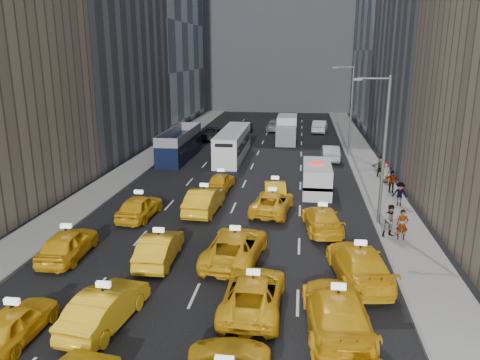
% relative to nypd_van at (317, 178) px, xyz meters
% --- Properties ---
extents(ground, '(160.00, 160.00, 0.00)m').
position_rel_nypd_van_xyz_m(ground, '(-5.70, -18.58, -1.05)').
color(ground, black).
rests_on(ground, ground).
extents(sidewalk_west, '(3.00, 90.00, 0.15)m').
position_rel_nypd_van_xyz_m(sidewalk_west, '(-16.20, 6.42, -0.97)').
color(sidewalk_west, gray).
rests_on(sidewalk_west, ground).
extents(sidewalk_east, '(3.00, 90.00, 0.15)m').
position_rel_nypd_van_xyz_m(sidewalk_east, '(4.80, 6.42, -0.97)').
color(sidewalk_east, gray).
rests_on(sidewalk_east, ground).
extents(curb_west, '(0.15, 90.00, 0.18)m').
position_rel_nypd_van_xyz_m(curb_west, '(-14.75, 6.42, -0.96)').
color(curb_west, slate).
rests_on(curb_west, ground).
extents(curb_east, '(0.15, 90.00, 0.18)m').
position_rel_nypd_van_xyz_m(curb_east, '(3.35, 6.42, -0.96)').
color(curb_east, slate).
rests_on(curb_east, ground).
extents(streetlight_near, '(2.15, 0.22, 9.00)m').
position_rel_nypd_van_xyz_m(streetlight_near, '(3.49, -6.58, 3.87)').
color(streetlight_near, '#595B60').
rests_on(streetlight_near, ground).
extents(streetlight_far, '(2.15, 0.22, 9.00)m').
position_rel_nypd_van_xyz_m(streetlight_far, '(3.49, 13.42, 3.87)').
color(streetlight_far, '#595B60').
rests_on(streetlight_far, ground).
extents(taxi_4, '(1.75, 4.01, 1.34)m').
position_rel_nypd_van_xyz_m(taxi_4, '(-11.47, -20.57, -0.37)').
color(taxi_4, '#F0AD14').
rests_on(taxi_4, ground).
extents(taxi_5, '(2.21, 4.76, 1.51)m').
position_rel_nypd_van_xyz_m(taxi_5, '(-8.57, -19.21, -0.29)').
color(taxi_5, '#F0AD14').
rests_on(taxi_5, ground).
extents(taxi_6, '(2.48, 5.21, 1.44)m').
position_rel_nypd_van_xyz_m(taxi_6, '(-3.03, -17.29, -0.33)').
color(taxi_6, '#F0AD14').
rests_on(taxi_6, ground).
extents(taxi_7, '(2.73, 5.90, 1.67)m').
position_rel_nypd_van_xyz_m(taxi_7, '(0.27, -18.51, -0.21)').
color(taxi_7, '#F0AD14').
rests_on(taxi_7, ground).
extents(taxi_8, '(2.00, 4.56, 1.53)m').
position_rel_nypd_van_xyz_m(taxi_8, '(-12.97, -13.61, -0.28)').
color(taxi_8, '#F0AD14').
rests_on(taxi_8, ground).
extents(taxi_9, '(1.72, 4.54, 1.48)m').
position_rel_nypd_van_xyz_m(taxi_9, '(-8.18, -13.41, -0.31)').
color(taxi_9, '#F0AD14').
rests_on(taxi_9, ground).
extents(taxi_10, '(3.08, 5.82, 1.56)m').
position_rel_nypd_van_xyz_m(taxi_10, '(-4.40, -12.85, -0.27)').
color(taxi_10, '#F0AD14').
rests_on(taxi_10, ground).
extents(taxi_11, '(3.04, 5.88, 1.63)m').
position_rel_nypd_van_xyz_m(taxi_11, '(1.57, -14.11, -0.23)').
color(taxi_11, '#F0AD14').
rests_on(taxi_11, ground).
extents(taxi_12, '(2.04, 4.56, 1.52)m').
position_rel_nypd_van_xyz_m(taxi_12, '(-11.33, -7.37, -0.28)').
color(taxi_12, '#F0AD14').
rests_on(taxi_12, ground).
extents(taxi_13, '(2.01, 5.09, 1.65)m').
position_rel_nypd_van_xyz_m(taxi_13, '(-7.47, -5.70, -0.22)').
color(taxi_13, '#F0AD14').
rests_on(taxi_13, ground).
extents(taxi_14, '(2.93, 5.25, 1.39)m').
position_rel_nypd_van_xyz_m(taxi_14, '(-3.02, -5.19, -0.35)').
color(taxi_14, '#F0AD14').
rests_on(taxi_14, ground).
extents(taxi_15, '(2.58, 5.08, 1.41)m').
position_rel_nypd_van_xyz_m(taxi_15, '(0.12, -8.01, -0.34)').
color(taxi_15, '#F0AD14').
rests_on(taxi_15, ground).
extents(taxi_16, '(1.92, 4.02, 1.32)m').
position_rel_nypd_van_xyz_m(taxi_16, '(-7.28, -0.36, -0.38)').
color(taxi_16, '#F0AD14').
rests_on(taxi_16, ground).
extents(taxi_17, '(1.85, 4.30, 1.38)m').
position_rel_nypd_van_xyz_m(taxi_17, '(-3.02, -2.26, -0.36)').
color(taxi_17, '#F0AD14').
rests_on(taxi_17, ground).
extents(nypd_van, '(2.82, 5.63, 2.31)m').
position_rel_nypd_van_xyz_m(nypd_van, '(0.00, 0.00, 0.00)').
color(nypd_van, silver).
rests_on(nypd_van, ground).
extents(double_decker, '(3.01, 9.97, 2.86)m').
position_rel_nypd_van_xyz_m(double_decker, '(-13.16, 9.85, 0.37)').
color(double_decker, black).
rests_on(double_decker, ground).
extents(city_bus, '(2.31, 10.94, 2.83)m').
position_rel_nypd_van_xyz_m(city_bus, '(-7.97, 10.74, 0.35)').
color(city_bus, silver).
rests_on(city_bus, ground).
extents(box_truck, '(2.93, 6.74, 2.99)m').
position_rel_nypd_van_xyz_m(box_truck, '(-2.96, 20.06, 0.42)').
color(box_truck, silver).
rests_on(box_truck, ground).
extents(misc_car_0, '(1.62, 4.60, 1.51)m').
position_rel_nypd_van_xyz_m(misc_car_0, '(1.61, 10.87, -0.29)').
color(misc_car_0, '#B3B7BB').
rests_on(misc_car_0, ground).
extents(misc_car_1, '(3.13, 5.90, 1.58)m').
position_rel_nypd_van_xyz_m(misc_car_1, '(-11.98, 20.51, -0.26)').
color(misc_car_1, black).
rests_on(misc_car_1, ground).
extents(misc_car_2, '(2.90, 5.72, 1.59)m').
position_rel_nypd_van_xyz_m(misc_car_2, '(-4.52, 27.88, -0.25)').
color(misc_car_2, gray).
rests_on(misc_car_2, ground).
extents(misc_car_3, '(2.17, 4.56, 1.50)m').
position_rel_nypd_van_xyz_m(misc_car_3, '(-8.63, 26.87, -0.29)').
color(misc_car_3, black).
rests_on(misc_car_3, ground).
extents(misc_car_4, '(2.28, 5.08, 1.62)m').
position_rel_nypd_van_xyz_m(misc_car_4, '(1.14, 27.36, -0.24)').
color(misc_car_4, '#AAACB2').
rests_on(misc_car_4, ground).
extents(pedestrian_0, '(0.67, 0.48, 1.72)m').
position_rel_nypd_van_xyz_m(pedestrian_0, '(4.45, -9.19, -0.03)').
color(pedestrian_0, gray).
rests_on(pedestrian_0, sidewalk_east).
extents(pedestrian_1, '(1.02, 0.75, 1.88)m').
position_rel_nypd_van_xyz_m(pedestrian_1, '(3.89, -8.85, 0.04)').
color(pedestrian_1, gray).
rests_on(pedestrian_1, sidewalk_east).
extents(pedestrian_2, '(1.11, 0.57, 1.64)m').
position_rel_nypd_van_xyz_m(pedestrian_2, '(5.48, -3.07, -0.08)').
color(pedestrian_2, gray).
rests_on(pedestrian_2, sidewalk_east).
extents(pedestrian_3, '(1.02, 0.61, 1.62)m').
position_rel_nypd_van_xyz_m(pedestrian_3, '(5.50, 0.12, -0.09)').
color(pedestrian_3, gray).
rests_on(pedestrian_3, sidewalk_east).
extents(pedestrian_4, '(0.94, 0.66, 1.73)m').
position_rel_nypd_van_xyz_m(pedestrian_4, '(5.47, 2.86, -0.03)').
color(pedestrian_4, gray).
rests_on(pedestrian_4, sidewalk_east).
extents(pedestrian_5, '(1.61, 0.69, 1.68)m').
position_rel_nypd_van_xyz_m(pedestrian_5, '(5.40, 4.67, -0.06)').
color(pedestrian_5, gray).
rests_on(pedestrian_5, sidewalk_east).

